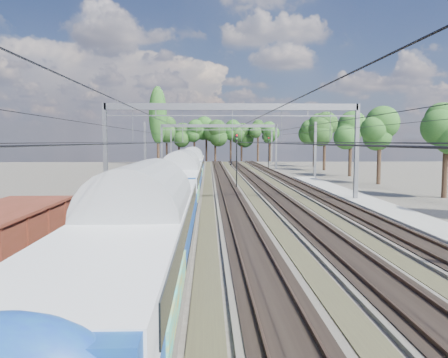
{
  "coord_description": "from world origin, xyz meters",
  "views": [
    {
      "loc": [
        -2.18,
        -9.84,
        5.56
      ],
      "look_at": [
        -1.03,
        22.22,
        2.8
      ],
      "focal_mm": 35.0,
      "sensor_mm": 36.0,
      "label": 1
    }
  ],
  "objects_px": {
    "emu_train": "(182,174)",
    "signal_far": "(269,149)",
    "signal_near": "(237,154)",
    "worker": "(231,163)"
  },
  "relations": [
    {
      "from": "emu_train",
      "to": "signal_far",
      "type": "bearing_deg",
      "value": 73.68
    },
    {
      "from": "signal_near",
      "to": "signal_far",
      "type": "bearing_deg",
      "value": 75.67
    },
    {
      "from": "emu_train",
      "to": "signal_near",
      "type": "bearing_deg",
      "value": 67.69
    },
    {
      "from": "emu_train",
      "to": "worker",
      "type": "relative_size",
      "value": 39.18
    },
    {
      "from": "signal_near",
      "to": "signal_far",
      "type": "xyz_separation_m",
      "value": [
        8.61,
        34.93,
        0.0
      ]
    },
    {
      "from": "emu_train",
      "to": "signal_near",
      "type": "relative_size",
      "value": 10.43
    },
    {
      "from": "signal_near",
      "to": "signal_far",
      "type": "distance_m",
      "value": 35.98
    },
    {
      "from": "emu_train",
      "to": "signal_far",
      "type": "xyz_separation_m",
      "value": [
        14.26,
        48.71,
        1.34
      ]
    },
    {
      "from": "signal_far",
      "to": "emu_train",
      "type": "bearing_deg",
      "value": -103.24
    },
    {
      "from": "worker",
      "to": "signal_far",
      "type": "xyz_separation_m",
      "value": [
        6.91,
        -10.28,
        3.23
      ]
    }
  ]
}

